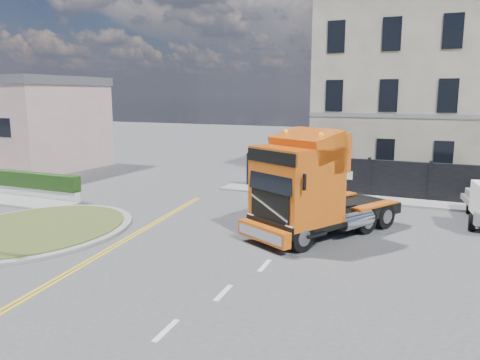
% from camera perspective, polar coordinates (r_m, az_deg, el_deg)
% --- Properties ---
extents(ground, '(120.00, 120.00, 0.00)m').
position_cam_1_polar(ground, '(18.56, -1.57, -6.41)').
color(ground, '#424244').
rests_on(ground, ground).
extents(traffic_island, '(6.80, 6.80, 0.17)m').
position_cam_1_polar(traffic_island, '(20.34, -23.65, -5.56)').
color(traffic_island, gray).
rests_on(traffic_island, ground).
extents(hedge_wall, '(8.00, 0.55, 1.35)m').
position_cam_1_polar(hedge_wall, '(27.51, -25.31, -0.29)').
color(hedge_wall, silver).
rests_on(hedge_wall, ground).
extents(pavement_side, '(8.50, 1.80, 0.10)m').
position_cam_1_polar(pavement_side, '(26.95, -26.96, -2.13)').
color(pavement_side, gray).
rests_on(pavement_side, ground).
extents(seaside_bldg_pink, '(8.00, 8.00, 6.00)m').
position_cam_1_polar(seaside_bldg_pink, '(37.40, -23.92, 5.88)').
color(seaside_bldg_pink, beige).
rests_on(seaside_bldg_pink, ground).
extents(hoarding_fence, '(18.80, 0.25, 2.00)m').
position_cam_1_polar(hoarding_fence, '(25.41, 21.10, -0.20)').
color(hoarding_fence, black).
rests_on(hoarding_fence, ground).
extents(georgian_building, '(12.30, 10.30, 12.80)m').
position_cam_1_polar(georgian_building, '(32.56, 21.45, 10.40)').
color(georgian_building, beige).
rests_on(georgian_building, ground).
extents(pavement_far, '(20.00, 1.60, 0.12)m').
position_cam_1_polar(pavement_far, '(24.74, 19.57, -2.60)').
color(pavement_far, gray).
rests_on(pavement_far, ground).
extents(truck, '(5.30, 7.00, 3.97)m').
position_cam_1_polar(truck, '(17.75, 8.36, -1.37)').
color(truck, black).
rests_on(truck, ground).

